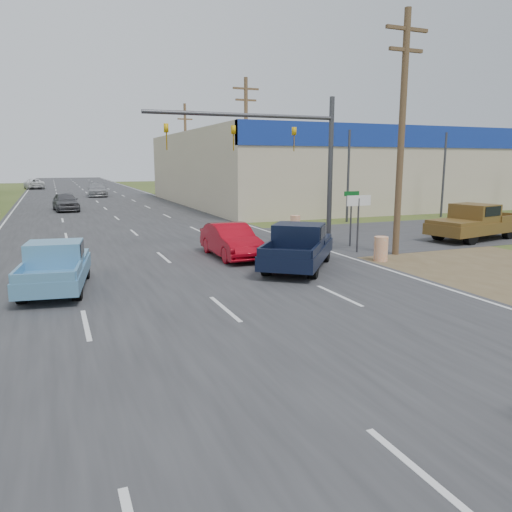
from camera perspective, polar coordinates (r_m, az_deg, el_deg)
name	(u,v)px	position (r m, az deg, el deg)	size (l,w,h in m)	color
ground	(427,480)	(7.26, 18.94, -23.03)	(200.00, 200.00, 0.00)	#3C4A1D
main_road	(105,209)	(44.81, -16.85, 5.21)	(15.00, 180.00, 0.02)	#2D2D30
cross_road	(154,250)	(23.16, -11.53, 0.68)	(120.00, 10.00, 0.02)	#2D2D30
dirt_verge	(475,265)	(21.30, 23.75, -0.90)	(8.00, 18.00, 0.01)	brown
big_box_store	(410,168)	(57.23, 17.24, 9.61)	(50.00, 28.10, 6.60)	#B7A88C
utility_pole_1	(402,128)	(22.19, 16.32, 13.81)	(2.00, 0.28, 10.00)	#4C3823
utility_pole_2	(246,143)	(38.00, -1.14, 12.77)	(2.00, 0.28, 10.00)	#4C3823
utility_pole_3	(186,149)	(55.17, -8.03, 12.04)	(2.00, 0.28, 10.00)	#4C3823
tree_3	(405,149)	(95.10, 16.64, 11.64)	(8.40, 8.40, 10.40)	#422D19
tree_5	(227,152)	(105.16, -3.30, 11.76)	(7.98, 7.98, 9.88)	#422D19
barrel_0	(381,249)	(20.73, 14.08, 0.79)	(0.56, 0.56, 1.00)	orange
barrel_1	(295,224)	(28.13, 4.51, 3.63)	(0.56, 0.56, 1.00)	orange
lane_sign	(358,210)	(22.29, 11.63, 5.20)	(1.20, 0.08, 2.52)	#3F3F44
street_name_sign	(351,213)	(23.89, 10.81, 4.88)	(0.80, 0.08, 2.61)	#3F3F44
signal_mast	(281,143)	(23.66, 2.83, 12.75)	(9.12, 0.40, 7.00)	#3F3F44
red_convertible	(231,241)	(20.86, -2.87, 1.73)	(1.49, 4.27, 1.41)	#A60715
blue_pickup	(56,265)	(16.83, -21.91, -1.00)	(2.39, 4.79, 1.52)	black
navy_pickup	(299,246)	(18.85, 4.92, 1.18)	(4.65, 5.20, 1.68)	black
brown_pickup	(473,222)	(27.90, 23.60, 3.59)	(5.88, 3.23, 1.84)	black
distant_car_grey	(66,202)	(43.57, -20.94, 5.81)	(1.79, 4.45, 1.52)	#4F4F54
distant_car_silver	(98,190)	(60.83, -17.65, 7.23)	(2.17, 5.34, 1.55)	#9B9B9F
distant_car_white	(34,184)	(80.90, -24.05, 7.54)	(2.48, 5.37, 1.49)	silver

